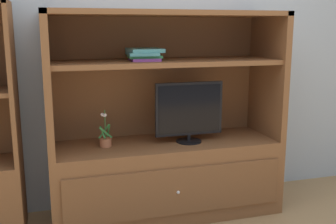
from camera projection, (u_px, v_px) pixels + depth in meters
name	position (u px, v px, depth m)	size (l,w,h in m)	color
painted_rear_wall	(154.00, 37.00, 3.35)	(6.00, 0.10, 2.80)	#9EA8B2
media_console	(166.00, 154.00, 3.21)	(1.79, 0.62, 1.60)	brown
tv_monitor	(189.00, 111.00, 3.13)	(0.54, 0.20, 0.47)	black
potted_plant	(105.00, 139.00, 3.05)	(0.10, 0.12, 0.28)	#B26642
magazine_stack	(144.00, 54.00, 2.99)	(0.26, 0.32, 0.09)	purple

